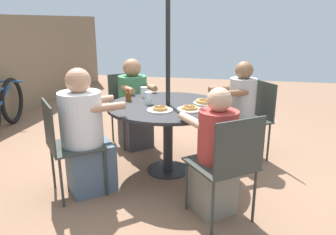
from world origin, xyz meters
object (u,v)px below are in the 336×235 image
object	(u,v)px
pancake_plate_c	(190,109)
bicycle	(1,107)
diner_west	(239,115)
pancake_plate_b	(205,102)
patio_chair_south	(228,161)
coffee_cup	(144,92)
drinking_glass_a	(148,98)
diner_east	(86,138)
patio_table	(168,114)
diner_south	(215,157)
patio_chair_west	(252,114)
patio_chair_east	(66,141)
syrup_bottle	(128,96)
patio_chair_north	(129,103)
pancake_plate_a	(160,109)
diner_north	(134,107)

from	to	relation	value
pancake_plate_c	bicycle	world-z (taller)	pancake_plate_c
diner_west	pancake_plate_b	xyz separation A→B (m)	(-0.36, 0.37, 0.22)
patio_chair_south	pancake_plate_c	size ratio (longest dim) A/B	3.58
coffee_cup	drinking_glass_a	distance (m)	0.34
diner_east	patio_table	bearing A→B (deg)	90.00
patio_table	diner_south	xyz separation A→B (m)	(-0.70, -0.54, -0.14)
patio_table	patio_chair_south	world-z (taller)	patio_chair_south
patio_table	patio_chair_west	bearing A→B (deg)	-56.94
patio_chair_east	syrup_bottle	size ratio (longest dim) A/B	6.94
patio_table	diner_west	size ratio (longest dim) A/B	1.09
patio_chair_east	diner_west	xyz separation A→B (m)	(1.18, -1.55, 0.01)
patio_chair_north	diner_west	xyz separation A→B (m)	(-0.31, -1.45, 0.01)
pancake_plate_a	pancake_plate_b	world-z (taller)	pancake_plate_b
pancake_plate_b	pancake_plate_a	bearing A→B (deg)	133.10
pancake_plate_c	syrup_bottle	xyz separation A→B (m)	(0.26, 0.71, 0.04)
patio_chair_west	pancake_plate_b	world-z (taller)	patio_chair_west
diner_north	drinking_glass_a	xyz separation A→B (m)	(-0.67, -0.38, 0.30)
pancake_plate_c	pancake_plate_b	bearing A→B (deg)	-22.91
patio_table	patio_chair_south	bearing A→B (deg)	-142.03
patio_table	patio_chair_west	size ratio (longest dim) A/B	1.39
patio_chair_west	syrup_bottle	world-z (taller)	patio_chair_west
diner_north	pancake_plate_a	size ratio (longest dim) A/B	4.45
coffee_cup	pancake_plate_a	bearing A→B (deg)	-150.06
diner_west	bicycle	world-z (taller)	diner_west
diner_west	syrup_bottle	world-z (taller)	diner_west
patio_chair_north	drinking_glass_a	world-z (taller)	patio_chair_north
patio_chair_east	patio_chair_south	distance (m)	1.47
diner_east	pancake_plate_a	size ratio (longest dim) A/B	4.67
pancake_plate_c	drinking_glass_a	size ratio (longest dim) A/B	1.98
patio_chair_south	pancake_plate_a	xyz separation A→B (m)	(0.59, 0.68, 0.23)
patio_table	diner_east	distance (m)	0.89
diner_west	pancake_plate_a	size ratio (longest dim) A/B	4.54
patio_chair_west	bicycle	distance (m)	3.60
patio_chair_south	bicycle	world-z (taller)	patio_chair_south
pancake_plate_a	bicycle	world-z (taller)	pancake_plate_a
diner_north	coffee_cup	bearing A→B (deg)	82.26
diner_north	pancake_plate_a	xyz separation A→B (m)	(-0.91, -0.56, 0.25)
diner_south	diner_west	bearing A→B (deg)	42.45
syrup_bottle	patio_chair_south	bearing A→B (deg)	-129.73
patio_chair_north	diner_south	xyz separation A→B (m)	(-1.49, -1.25, -0.03)
patio_table	pancake_plate_b	size ratio (longest dim) A/B	4.96
diner_south	coffee_cup	world-z (taller)	diner_south
patio_chair_east	coffee_cup	world-z (taller)	patio_chair_east
patio_table	pancake_plate_b	xyz separation A→B (m)	(0.13, -0.38, 0.12)
diner_west	pancake_plate_b	world-z (taller)	diner_west
patio_chair_east	pancake_plate_b	xyz separation A→B (m)	(0.82, -1.18, 0.23)
patio_chair_east	bicycle	distance (m)	2.42
bicycle	pancake_plate_a	bearing A→B (deg)	-125.10
patio_chair_north	bicycle	xyz separation A→B (m)	(0.02, 1.99, -0.16)
diner_south	patio_chair_west	world-z (taller)	diner_south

